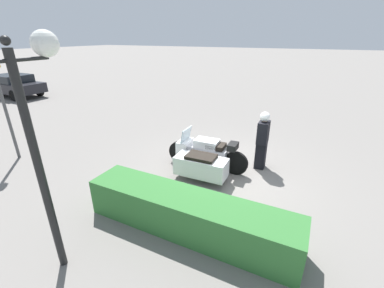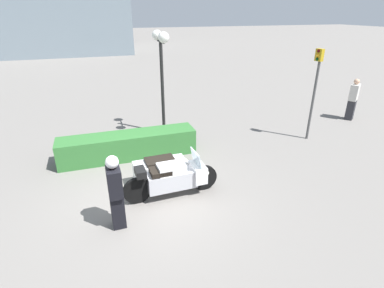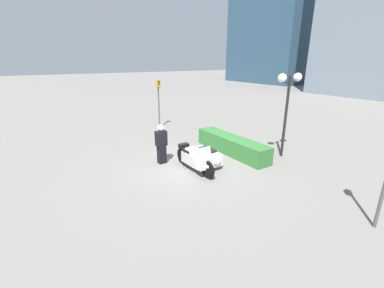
{
  "view_description": "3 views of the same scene",
  "coord_description": "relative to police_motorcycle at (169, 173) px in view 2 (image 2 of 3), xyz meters",
  "views": [
    {
      "loc": [
        -1.98,
        6.35,
        3.68
      ],
      "look_at": [
        1.05,
        0.26,
        0.79
      ],
      "focal_mm": 24.0,
      "sensor_mm": 36.0,
      "label": 1
    },
    {
      "loc": [
        -0.9,
        -6.32,
        4.4
      ],
      "look_at": [
        1.47,
        0.8,
        1.03
      ],
      "focal_mm": 28.0,
      "sensor_mm": 36.0,
      "label": 2
    },
    {
      "loc": [
        8.74,
        -5.21,
        4.31
      ],
      "look_at": [
        0.13,
        0.29,
        0.93
      ],
      "focal_mm": 24.0,
      "sensor_mm": 36.0,
      "label": 3
    }
  ],
  "objects": [
    {
      "name": "ground_plane",
      "position": [
        -0.7,
        -0.41,
        -0.48
      ],
      "size": [
        160.0,
        160.0,
        0.0
      ],
      "primitive_type": "plane",
      "color": "slate"
    },
    {
      "name": "hedge_bush_curbside",
      "position": [
        -0.78,
        2.27,
        -0.08
      ],
      "size": [
        4.33,
        0.88,
        0.8
      ],
      "primitive_type": "cube",
      "color": "#337033",
      "rests_on": "ground"
    },
    {
      "name": "officer_rider",
      "position": [
        -1.45,
        -1.12,
        0.43
      ],
      "size": [
        0.3,
        0.48,
        1.72
      ],
      "rotation": [
        0.0,
        0.0,
        0.03
      ],
      "color": "black",
      "rests_on": "ground"
    },
    {
      "name": "twin_lamp_post",
      "position": [
        0.8,
        3.97,
        2.5
      ],
      "size": [
        0.37,
        1.38,
        3.76
      ],
      "color": "black",
      "rests_on": "ground"
    },
    {
      "name": "traffic_light_near",
      "position": [
        5.7,
        1.7,
        1.66
      ],
      "size": [
        0.22,
        0.28,
        3.23
      ],
      "rotation": [
        0.0,
        0.0,
        3.3
      ],
      "color": "#4C4C4C",
      "rests_on": "ground"
    },
    {
      "name": "pedestrian_bystander",
      "position": [
        8.9,
        2.95,
        0.41
      ],
      "size": [
        0.59,
        0.54,
        1.78
      ],
      "rotation": [
        0.0,
        0.0,
        -0.96
      ],
      "color": "#2D2D33",
      "rests_on": "ground"
    },
    {
      "name": "police_motorcycle",
      "position": [
        0.0,
        0.0,
        0.0
      ],
      "size": [
        2.48,
        1.31,
        1.17
      ],
      "rotation": [
        0.0,
        0.0,
        0.03
      ],
      "color": "black",
      "rests_on": "ground"
    }
  ]
}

